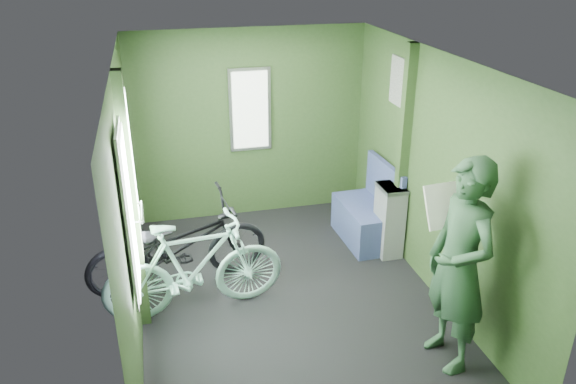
# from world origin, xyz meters

# --- Properties ---
(room) EXTENTS (4.00, 4.02, 2.31)m
(room) POSITION_xyz_m (-0.04, 0.04, 1.44)
(room) COLOR black
(room) RESTS_ON ground
(bicycle_black) EXTENTS (1.90, 1.05, 1.03)m
(bicycle_black) POSITION_xyz_m (-1.00, 0.48, 0.00)
(bicycle_black) COLOR black
(bicycle_black) RESTS_ON ground
(bicycle_mint) EXTENTS (1.71, 0.74, 1.05)m
(bicycle_mint) POSITION_xyz_m (-0.89, 0.00, 0.00)
(bicycle_mint) COLOR #93D0BF
(bicycle_mint) RESTS_ON ground
(passenger) EXTENTS (0.49, 0.74, 1.78)m
(passenger) POSITION_xyz_m (1.06, -1.12, 0.89)
(passenger) COLOR #294C32
(passenger) RESTS_ON ground
(waste_box) EXTENTS (0.24, 0.33, 0.81)m
(waste_box) POSITION_xyz_m (1.26, 0.61, 0.41)
(waste_box) COLOR gray
(waste_box) RESTS_ON ground
(bench_seat) EXTENTS (0.53, 0.90, 0.93)m
(bench_seat) POSITION_xyz_m (1.15, 0.95, 0.28)
(bench_seat) COLOR navy
(bench_seat) RESTS_ON ground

